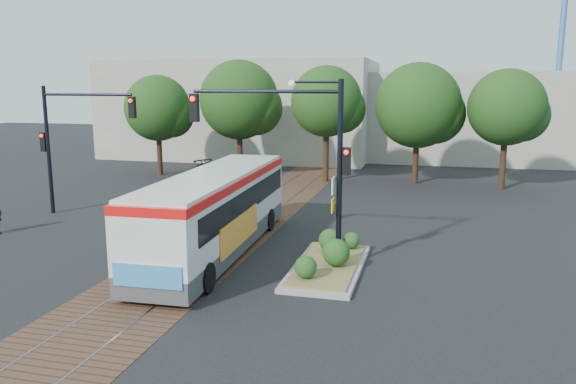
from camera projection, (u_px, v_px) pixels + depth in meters
The scene contains 10 objects.
ground at pixel (205, 250), 20.75m from camera, with size 120.00×120.00×0.00m, color black.
trackbed at pixel (241, 225), 24.55m from camera, with size 3.60×40.00×0.02m.
tree_row at pixel (323, 104), 35.16m from camera, with size 26.40×5.60×7.67m.
warehouses at pixel (331, 112), 47.51m from camera, with size 40.00×13.00×8.00m.
crane at pixel (563, 26), 46.63m from camera, with size 8.00×0.50×18.00m.
city_bus at pixel (216, 208), 20.27m from camera, with size 2.75×11.12×2.95m.
traffic_island at pixel (329, 259), 18.65m from camera, with size 2.20×5.20×1.13m.
signal_pole_main at pixel (302, 143), 18.25m from camera, with size 5.49×0.46×6.00m.
signal_pole_left at pixel (68, 133), 25.88m from camera, with size 4.99×0.34×6.00m.
parked_car at pixel (223, 171), 36.26m from camera, with size 1.67×4.10×1.19m, color black.
Camera 1 is at (7.97, -18.57, 6.01)m, focal length 35.00 mm.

